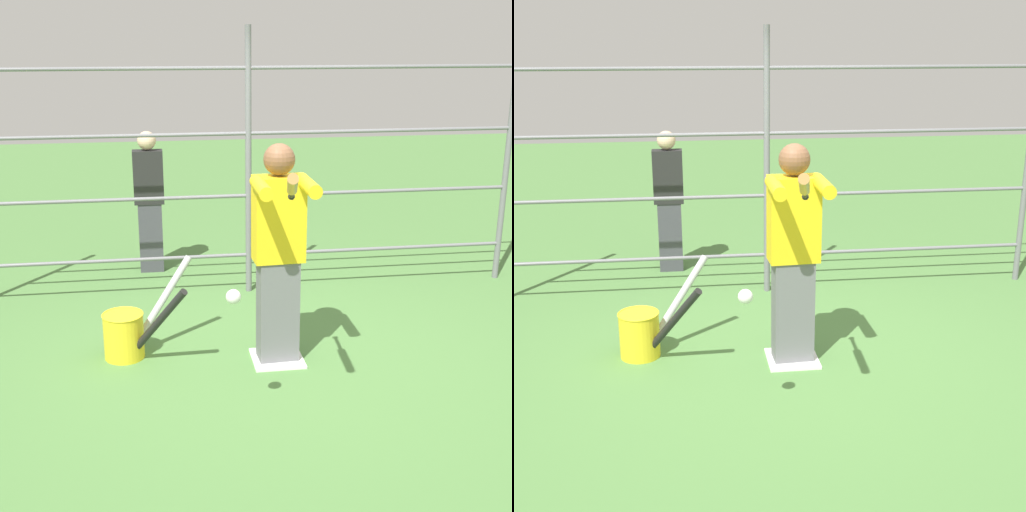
% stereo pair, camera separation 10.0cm
% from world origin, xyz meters
% --- Properties ---
extents(ground_plane, '(24.00, 24.00, 0.00)m').
position_xyz_m(ground_plane, '(0.00, 0.00, 0.00)').
color(ground_plane, '#4C7A3D').
extents(home_plate, '(0.40, 0.40, 0.02)m').
position_xyz_m(home_plate, '(0.00, 0.00, 0.01)').
color(home_plate, white).
rests_on(home_plate, ground).
extents(fence_backstop, '(5.33, 0.06, 2.55)m').
position_xyz_m(fence_backstop, '(0.00, -1.60, 1.28)').
color(fence_backstop, slate).
rests_on(fence_backstop, ground).
extents(batter, '(0.44, 0.59, 1.72)m').
position_xyz_m(batter, '(0.00, 0.02, 0.93)').
color(batter, slate).
rests_on(batter, ground).
extents(baseball_bat_swinging, '(0.21, 0.83, 0.34)m').
position_xyz_m(baseball_bat_swinging, '(0.09, 0.94, 1.60)').
color(baseball_bat_swinging, black).
extents(softball_in_flight, '(0.10, 0.10, 0.10)m').
position_xyz_m(softball_in_flight, '(0.46, 0.93, 0.91)').
color(softball_in_flight, white).
extents(bat_bucket, '(0.75, 0.76, 0.74)m').
position_xyz_m(bat_bucket, '(1.16, -0.23, 0.21)').
color(bat_bucket, yellow).
rests_on(bat_bucket, ground).
extents(bystander_behind_fence, '(0.31, 0.19, 1.51)m').
position_xyz_m(bystander_behind_fence, '(0.95, -2.39, 0.79)').
color(bystander_behind_fence, '#3F3F47').
rests_on(bystander_behind_fence, ground).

